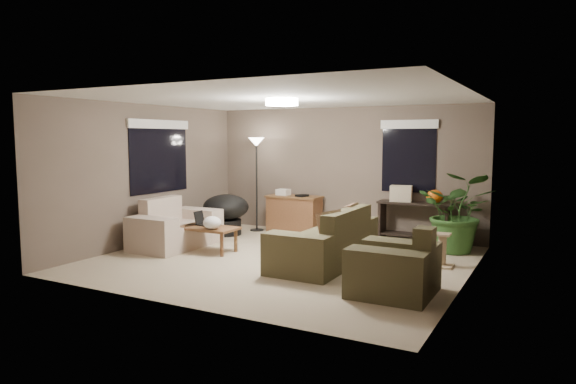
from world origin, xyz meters
The scene contains 20 objects.
room_shell centered at (0.00, 0.00, 1.25)m, with size 5.50×5.50×5.50m.
main_sofa centered at (0.72, 0.11, 0.29)m, with size 0.95×2.20×0.85m.
throw_pillows centered at (0.98, 0.11, 0.65)m, with size 0.33×1.38×0.47m.
loveseat centered at (-2.14, -0.02, 0.30)m, with size 0.90×1.60×0.85m.
armchair centered at (2.07, -0.90, 0.30)m, with size 0.95×1.00×0.85m.
coffee_table centered at (-1.38, -0.07, 0.36)m, with size 1.00×0.55×0.42m.
laptop centered at (-1.54, 0.03, 0.48)m, with size 0.37×0.27×0.24m.
plastic_bag centered at (-1.18, -0.22, 0.53)m, with size 0.31×0.28×0.21m, color white.
desk centered at (-0.90, 2.14, 0.38)m, with size 1.10×0.50×0.75m.
desk_papers centered at (-1.05, 2.13, 0.80)m, with size 0.70×0.29×0.12m.
console_table centered at (1.49, 2.26, 0.44)m, with size 1.30×0.40×0.75m.
pumpkin centered at (1.84, 2.26, 0.87)m, with size 0.29×0.29×0.24m, color orange.
cardboard_box centered at (1.24, 2.26, 0.89)m, with size 0.38×0.29×0.29m, color beige.
papasan_chair centered at (-1.99, 1.34, 0.47)m, with size 1.17×1.17×0.80m.
floor_lamp centered at (-1.70, 2.01, 1.60)m, with size 0.32×0.32×1.91m.
ceiling_fixture centered at (0.00, 0.00, 2.44)m, with size 0.50×0.50×0.10m, color white.
houseplant centered at (2.32, 1.85, 0.53)m, with size 1.21×1.35×1.05m, color #2D5923.
cat_scratching_post centered at (2.30, 0.74, 0.21)m, with size 0.32×0.32×0.50m.
window_left centered at (-2.73, 0.30, 1.78)m, with size 0.05×1.56×1.33m.
window_back centered at (1.30, 2.48, 1.79)m, with size 1.06×0.05×1.33m.
Camera 1 is at (3.80, -6.90, 1.90)m, focal length 32.00 mm.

